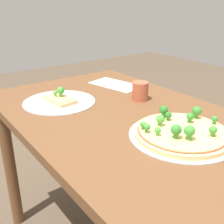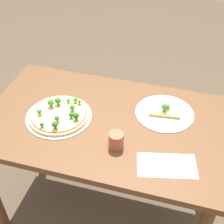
# 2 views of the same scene
# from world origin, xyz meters

# --- Properties ---
(dining_table) EXTENTS (1.26, 0.76, 0.77)m
(dining_table) POSITION_xyz_m (0.00, 0.00, 0.66)
(dining_table) COLOR brown
(dining_table) RESTS_ON ground_plane
(pizza_tray_whole) EXTENTS (0.35, 0.35, 0.07)m
(pizza_tray_whole) POSITION_xyz_m (0.23, 0.04, 0.79)
(pizza_tray_whole) COLOR #B7B7BC
(pizza_tray_whole) RESTS_ON dining_table
(pizza_tray_slice) EXTENTS (0.31, 0.31, 0.07)m
(pizza_tray_slice) POSITION_xyz_m (-0.30, -0.14, 0.78)
(pizza_tray_slice) COLOR #B7B7BC
(pizza_tray_slice) RESTS_ON dining_table
(drinking_cup) EXTENTS (0.07, 0.07, 0.08)m
(drinking_cup) POSITION_xyz_m (-0.11, 0.16, 0.81)
(drinking_cup) COLOR #AD5138
(drinking_cup) RESTS_ON dining_table
(paper_menu) EXTENTS (0.29, 0.20, 0.00)m
(paper_menu) POSITION_xyz_m (-0.36, 0.21, 0.77)
(paper_menu) COLOR white
(paper_menu) RESTS_ON dining_table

